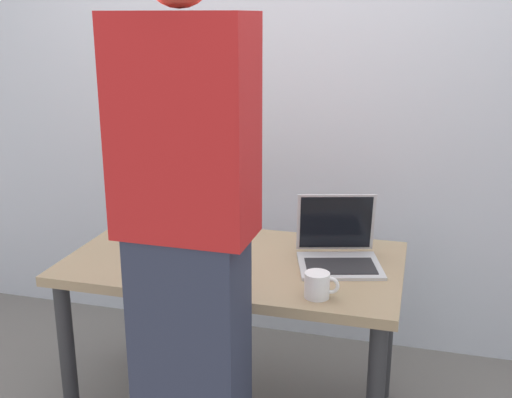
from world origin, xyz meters
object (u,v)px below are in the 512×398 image
laptop (338,248)px  person_figure (188,249)px  beer_bottle_amber (156,216)px  coffee_mug (318,285)px  beer_bottle_green (171,224)px  beer_bottle_dark (189,224)px

laptop → person_figure: 0.73m
beer_bottle_amber → coffee_mug: size_ratio=2.85×
beer_bottle_amber → coffee_mug: bearing=-22.7°
person_figure → laptop: bearing=57.9°
laptop → person_figure: (-0.38, -0.60, 0.18)m
beer_bottle_green → beer_bottle_amber: beer_bottle_amber is taller
beer_bottle_amber → person_figure: bearing=-57.4°
person_figure → coffee_mug: person_figure is taller
laptop → coffee_mug: (-0.02, -0.33, -0.01)m
beer_bottle_green → laptop: bearing=7.4°
laptop → beer_bottle_green: bearing=-172.6°
coffee_mug → person_figure: bearing=-142.7°
person_figure → beer_bottle_dark: bearing=111.2°
beer_bottle_amber → person_figure: (0.37, -0.57, 0.11)m
person_figure → coffee_mug: (0.36, 0.27, -0.19)m
laptop → beer_bottle_green: 0.66m
beer_bottle_amber → beer_bottle_green: bearing=-32.0°
person_figure → coffee_mug: bearing=37.3°
beer_bottle_green → beer_bottle_amber: (-0.09, 0.06, 0.01)m
beer_bottle_green → beer_bottle_dark: bearing=43.3°
laptop → beer_bottle_green: size_ratio=1.17×
beer_bottle_green → person_figure: person_figure is taller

